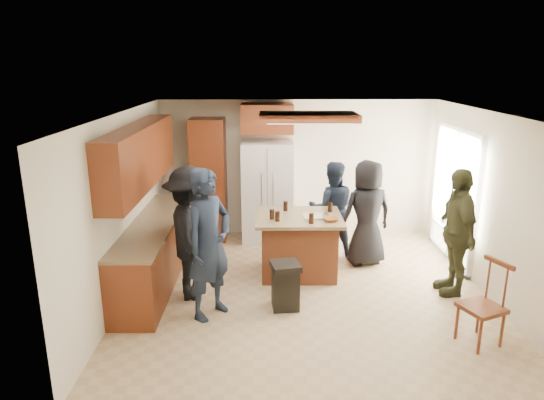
{
  "coord_description": "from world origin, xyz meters",
  "views": [
    {
      "loc": [
        -0.53,
        -6.27,
        3.13
      ],
      "look_at": [
        -0.48,
        0.7,
        1.15
      ],
      "focal_mm": 32.0,
      "sensor_mm": 36.0,
      "label": 1
    }
  ],
  "objects_px": {
    "kitchen_island": "(298,245)",
    "person_behind_right": "(367,213)",
    "person_side_right": "(456,232)",
    "person_front_left": "(209,244)",
    "person_behind_left": "(332,209)",
    "trash_bin": "(285,285)",
    "spindle_chair": "(483,307)",
    "refrigerator": "(267,192)",
    "person_counter": "(191,234)"
  },
  "relations": [
    {
      "from": "person_counter",
      "to": "spindle_chair",
      "type": "bearing_deg",
      "value": -122.73
    },
    {
      "from": "kitchen_island",
      "to": "spindle_chair",
      "type": "relative_size",
      "value": 1.29
    },
    {
      "from": "refrigerator",
      "to": "trash_bin",
      "type": "distance_m",
      "value": 2.66
    },
    {
      "from": "person_counter",
      "to": "kitchen_island",
      "type": "bearing_deg",
      "value": -77.88
    },
    {
      "from": "kitchen_island",
      "to": "spindle_chair",
      "type": "distance_m",
      "value": 2.77
    },
    {
      "from": "trash_bin",
      "to": "refrigerator",
      "type": "bearing_deg",
      "value": 95.25
    },
    {
      "from": "kitchen_island",
      "to": "person_behind_right",
      "type": "bearing_deg",
      "value": 19.94
    },
    {
      "from": "refrigerator",
      "to": "person_front_left",
      "type": "bearing_deg",
      "value": -104.68
    },
    {
      "from": "person_front_left",
      "to": "refrigerator",
      "type": "relative_size",
      "value": 1.07
    },
    {
      "from": "kitchen_island",
      "to": "trash_bin",
      "type": "height_order",
      "value": "kitchen_island"
    },
    {
      "from": "kitchen_island",
      "to": "person_side_right",
      "type": "bearing_deg",
      "value": -16.3
    },
    {
      "from": "trash_bin",
      "to": "person_behind_left",
      "type": "bearing_deg",
      "value": 65.95
    },
    {
      "from": "spindle_chair",
      "to": "trash_bin",
      "type": "bearing_deg",
      "value": 158.77
    },
    {
      "from": "person_side_right",
      "to": "trash_bin",
      "type": "xyz_separation_m",
      "value": [
        -2.36,
        -0.45,
        -0.57
      ]
    },
    {
      "from": "person_side_right",
      "to": "spindle_chair",
      "type": "relative_size",
      "value": 1.8
    },
    {
      "from": "person_front_left",
      "to": "kitchen_island",
      "type": "height_order",
      "value": "person_front_left"
    },
    {
      "from": "refrigerator",
      "to": "spindle_chair",
      "type": "distance_m",
      "value": 4.26
    },
    {
      "from": "person_behind_left",
      "to": "kitchen_island",
      "type": "distance_m",
      "value": 1.04
    },
    {
      "from": "person_counter",
      "to": "trash_bin",
      "type": "xyz_separation_m",
      "value": [
        1.27,
        -0.34,
        -0.6
      ]
    },
    {
      "from": "person_behind_left",
      "to": "refrigerator",
      "type": "bearing_deg",
      "value": -32.89
    },
    {
      "from": "person_behind_left",
      "to": "kitchen_island",
      "type": "height_order",
      "value": "person_behind_left"
    },
    {
      "from": "person_front_left",
      "to": "person_side_right",
      "type": "xyz_separation_m",
      "value": [
        3.32,
        0.62,
        -0.07
      ]
    },
    {
      "from": "person_behind_left",
      "to": "kitchen_island",
      "type": "xyz_separation_m",
      "value": [
        -0.6,
        -0.79,
        -0.32
      ]
    },
    {
      "from": "person_counter",
      "to": "kitchen_island",
      "type": "relative_size",
      "value": 1.43
    },
    {
      "from": "person_behind_right",
      "to": "kitchen_island",
      "type": "bearing_deg",
      "value": 4.9
    },
    {
      "from": "person_behind_right",
      "to": "refrigerator",
      "type": "height_order",
      "value": "refrigerator"
    },
    {
      "from": "person_counter",
      "to": "refrigerator",
      "type": "distance_m",
      "value": 2.47
    },
    {
      "from": "person_counter",
      "to": "kitchen_island",
      "type": "distance_m",
      "value": 1.72
    },
    {
      "from": "person_behind_left",
      "to": "trash_bin",
      "type": "height_order",
      "value": "person_behind_left"
    },
    {
      "from": "person_counter",
      "to": "refrigerator",
      "type": "xyz_separation_m",
      "value": [
        1.03,
        2.24,
        -0.02
      ]
    },
    {
      "from": "spindle_chair",
      "to": "person_side_right",
      "type": "bearing_deg",
      "value": 83.76
    },
    {
      "from": "person_behind_left",
      "to": "refrigerator",
      "type": "height_order",
      "value": "refrigerator"
    },
    {
      "from": "person_behind_left",
      "to": "person_behind_right",
      "type": "height_order",
      "value": "person_behind_right"
    },
    {
      "from": "person_front_left",
      "to": "spindle_chair",
      "type": "distance_m",
      "value": 3.29
    },
    {
      "from": "person_side_right",
      "to": "spindle_chair",
      "type": "bearing_deg",
      "value": -6.24
    },
    {
      "from": "person_side_right",
      "to": "person_front_left",
      "type": "bearing_deg",
      "value": -79.48
    },
    {
      "from": "spindle_chair",
      "to": "person_front_left",
      "type": "bearing_deg",
      "value": 167.73
    },
    {
      "from": "refrigerator",
      "to": "spindle_chair",
      "type": "bearing_deg",
      "value": -54.55
    },
    {
      "from": "person_side_right",
      "to": "trash_bin",
      "type": "relative_size",
      "value": 2.84
    },
    {
      "from": "trash_bin",
      "to": "spindle_chair",
      "type": "bearing_deg",
      "value": -21.23
    },
    {
      "from": "trash_bin",
      "to": "spindle_chair",
      "type": "distance_m",
      "value": 2.38
    },
    {
      "from": "refrigerator",
      "to": "trash_bin",
      "type": "relative_size",
      "value": 2.86
    },
    {
      "from": "person_side_right",
      "to": "kitchen_island",
      "type": "bearing_deg",
      "value": -106.29
    },
    {
      "from": "person_behind_right",
      "to": "trash_bin",
      "type": "relative_size",
      "value": 2.69
    },
    {
      "from": "person_behind_left",
      "to": "kitchen_island",
      "type": "bearing_deg",
      "value": 54.37
    },
    {
      "from": "person_front_left",
      "to": "person_counter",
      "type": "xyz_separation_m",
      "value": [
        -0.31,
        0.51,
        -0.05
      ]
    },
    {
      "from": "person_behind_left",
      "to": "refrigerator",
      "type": "distance_m",
      "value": 1.3
    },
    {
      "from": "person_behind_right",
      "to": "kitchen_island",
      "type": "relative_size",
      "value": 1.32
    },
    {
      "from": "refrigerator",
      "to": "spindle_chair",
      "type": "relative_size",
      "value": 1.81
    },
    {
      "from": "person_side_right",
      "to": "refrigerator",
      "type": "relative_size",
      "value": 0.99
    }
  ]
}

